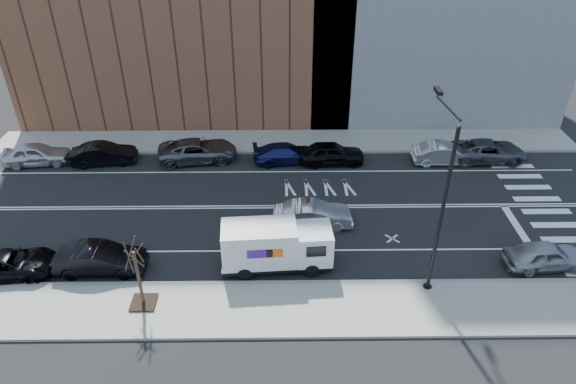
{
  "coord_description": "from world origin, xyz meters",
  "views": [
    {
      "loc": [
        -0.23,
        -26.41,
        18.11
      ],
      "look_at": [
        0.07,
        -0.48,
        1.4
      ],
      "focal_mm": 32.0,
      "sensor_mm": 36.0,
      "label": 1
    }
  ],
  "objects_px": {
    "far_parked_a": "(36,154)",
    "near_parked_front": "(546,255)",
    "far_parked_b": "(104,154)",
    "driving_sedan": "(313,215)",
    "fedex_van": "(276,246)"
  },
  "relations": [
    {
      "from": "far_parked_a",
      "to": "fedex_van",
      "type": "bearing_deg",
      "value": -129.79
    },
    {
      "from": "fedex_van",
      "to": "far_parked_b",
      "type": "height_order",
      "value": "fedex_van"
    },
    {
      "from": "far_parked_b",
      "to": "driving_sedan",
      "type": "distance_m",
      "value": 16.3
    },
    {
      "from": "fedex_van",
      "to": "far_parked_b",
      "type": "relative_size",
      "value": 1.31
    },
    {
      "from": "far_parked_b",
      "to": "near_parked_front",
      "type": "bearing_deg",
      "value": -121.2
    },
    {
      "from": "fedex_van",
      "to": "driving_sedan",
      "type": "distance_m",
      "value": 4.25
    },
    {
      "from": "near_parked_front",
      "to": "fedex_van",
      "type": "bearing_deg",
      "value": 84.18
    },
    {
      "from": "far_parked_b",
      "to": "driving_sedan",
      "type": "bearing_deg",
      "value": -125.8
    },
    {
      "from": "far_parked_a",
      "to": "near_parked_front",
      "type": "distance_m",
      "value": 33.2
    },
    {
      "from": "driving_sedan",
      "to": "near_parked_front",
      "type": "bearing_deg",
      "value": -110.31
    },
    {
      "from": "far_parked_b",
      "to": "driving_sedan",
      "type": "relative_size",
      "value": 0.98
    },
    {
      "from": "driving_sedan",
      "to": "near_parked_front",
      "type": "height_order",
      "value": "driving_sedan"
    },
    {
      "from": "fedex_van",
      "to": "near_parked_front",
      "type": "bearing_deg",
      "value": -4.44
    },
    {
      "from": "driving_sedan",
      "to": "far_parked_a",
      "type": "bearing_deg",
      "value": 65.33
    },
    {
      "from": "far_parked_b",
      "to": "near_parked_front",
      "type": "distance_m",
      "value": 28.8
    }
  ]
}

